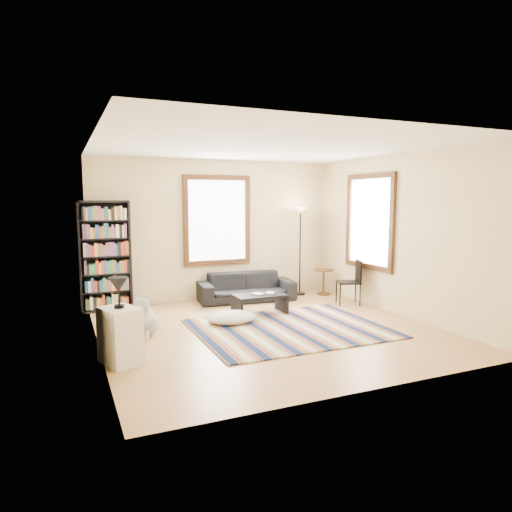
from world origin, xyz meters
name	(u,v)px	position (x,y,z in m)	size (l,w,h in m)	color
floor	(269,333)	(0.00, 0.00, -0.05)	(5.00, 5.00, 0.10)	#AF8150
ceiling	(269,143)	(0.00, 0.00, 2.85)	(5.00, 5.00, 0.10)	white
wall_back	(216,230)	(0.00, 2.55, 1.40)	(5.00, 0.10, 2.80)	beige
wall_front	(375,260)	(0.00, -2.55, 1.40)	(5.00, 0.10, 2.80)	beige
wall_left	(92,247)	(-2.55, 0.00, 1.40)	(0.10, 5.00, 2.80)	beige
wall_right	(402,235)	(2.55, 0.00, 1.40)	(0.10, 5.00, 2.80)	beige
window_back	(217,220)	(0.00, 2.47, 1.60)	(1.20, 0.06, 1.60)	white
window_right	(370,222)	(2.47, 0.80, 1.60)	(0.06, 1.20, 1.60)	white
rug	(290,328)	(0.32, -0.10, 0.01)	(2.89, 2.31, 0.02)	#0D1D42
sofa	(246,287)	(0.46, 2.05, 0.28)	(1.91, 0.75, 0.56)	black
bookshelf	(105,256)	(-2.19, 2.32, 1.00)	(0.90, 0.30, 2.00)	black
coffee_table	(260,304)	(0.25, 0.92, 0.18)	(0.90, 0.50, 0.36)	black
book_a	(254,294)	(0.15, 0.92, 0.37)	(0.21, 0.15, 0.02)	beige
book_b	(266,293)	(0.40, 0.97, 0.37)	(0.14, 0.19, 0.01)	beige
floor_cushion	(232,317)	(-0.40, 0.56, 0.10)	(0.81, 0.60, 0.20)	beige
floor_lamp	(300,251)	(1.73, 2.15, 0.93)	(0.30, 0.30, 1.86)	black
side_table	(324,282)	(2.20, 1.95, 0.27)	(0.40, 0.40, 0.54)	#432410
folding_chair	(348,282)	(2.15, 0.98, 0.43)	(0.42, 0.40, 0.86)	black
white_cabinet	(120,336)	(-2.30, -0.62, 0.35)	(0.38, 0.50, 0.70)	silver
table_lamp	(119,293)	(-2.30, -0.62, 0.89)	(0.24, 0.24, 0.38)	black
dog	(145,315)	(-1.82, 0.46, 0.30)	(0.43, 0.60, 0.60)	#A9A9A9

